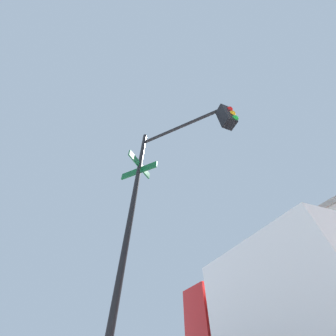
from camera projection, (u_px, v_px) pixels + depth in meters
The scene contains 2 objects.
traffic_signal_near at pixel (177, 160), 4.08m from camera, with size 2.44×2.33×6.20m.
box_truck_second at pixel (264, 315), 5.53m from camera, with size 7.72×2.49×3.68m.
Camera 1 is at (-3.59, -7.84, 1.28)m, focal length 18.19 mm.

